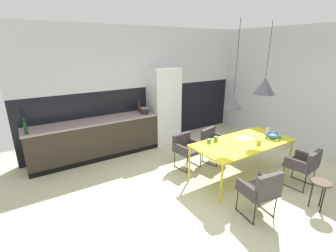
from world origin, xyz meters
TOP-DOWN VIEW (x-y plane):
  - ground_plane at (0.00, 0.00)m, footprint 7.90×7.90m
  - back_wall_splashback_dark at (0.00, 2.85)m, footprint 6.08×0.12m
  - back_wall_panel_upper at (0.00, 2.85)m, footprint 6.08×0.12m
  - side_wall_right at (2.98, 0.00)m, footprint 0.12×5.82m
  - kitchen_counter at (-1.44, 2.49)m, footprint 2.94×0.63m
  - refrigerator_column at (0.40, 2.49)m, footprint 0.73×0.60m
  - dining_table at (0.69, 0.05)m, footprint 1.97×0.93m
  - armchair_near_window at (0.70, 0.90)m, footprint 0.58×0.57m
  - armchair_far_side at (1.38, -0.81)m, footprint 0.54×0.52m
  - armchair_head_of_table at (0.04, 1.00)m, footprint 0.54×0.53m
  - armchair_by_stool at (0.01, -0.93)m, footprint 0.54×0.53m
  - fruit_bowl at (1.35, -0.12)m, footprint 0.30×0.30m
  - open_book at (0.85, 0.16)m, footprint 0.28×0.23m
  - mug_wide_latte at (0.11, 0.37)m, footprint 0.12×0.08m
  - mug_glass_clear at (0.28, 0.36)m, footprint 0.12×0.08m
  - mug_short_terracotta at (0.84, -0.19)m, footprint 0.13×0.08m
  - mug_dark_espresso at (1.59, 0.17)m, footprint 0.12×0.07m
  - cooking_pot at (-0.21, 2.40)m, footprint 0.22×0.22m
  - bottle_wine_green at (-2.78, 2.31)m, footprint 0.07×0.07m
  - bottle_vinegar_dark at (-0.25, 2.61)m, footprint 0.06×0.06m
  - side_stool at (0.95, -1.30)m, footprint 0.29×0.29m
  - pendant_lamp_over_table_near at (0.29, 0.03)m, footprint 0.32×0.32m
  - pendant_lamp_over_table_far at (1.08, 0.02)m, footprint 0.39×0.39m

SIDE VIEW (x-z plane):
  - ground_plane at x=0.00m, z-range 0.00..0.00m
  - side_stool at x=0.95m, z-range 0.19..0.68m
  - kitchen_counter at x=-1.44m, z-range 0.00..0.89m
  - armchair_head_of_table at x=0.04m, z-range 0.11..0.82m
  - armchair_near_window at x=0.70m, z-range 0.12..0.86m
  - armchair_far_side at x=1.38m, z-range 0.12..0.86m
  - armchair_by_stool at x=0.01m, z-range 0.11..0.89m
  - dining_table at x=0.69m, z-range 0.33..1.08m
  - back_wall_splashback_dark at x=0.00m, z-range 0.00..1.48m
  - open_book at x=0.85m, z-range 0.74..0.76m
  - mug_wide_latte at x=0.11m, z-range 0.74..0.83m
  - mug_dark_espresso at x=1.59m, z-range 0.74..0.83m
  - mug_short_terracotta at x=0.84m, z-range 0.74..0.84m
  - mug_glass_clear at x=0.28m, z-range 0.74..0.85m
  - fruit_bowl at x=1.35m, z-range 0.76..0.85m
  - cooking_pot at x=-0.21m, z-range 0.88..1.06m
  - refrigerator_column at x=0.40m, z-range 0.00..1.97m
  - bottle_vinegar_dark at x=-0.25m, z-range 0.86..1.15m
  - bottle_wine_green at x=-2.78m, z-range 0.86..1.19m
  - side_wall_right at x=2.98m, z-range 0.00..2.95m
  - pendant_lamp_over_table_near at x=0.29m, z-range 0.86..2.30m
  - pendant_lamp_over_table_far at x=1.08m, z-range 1.15..2.42m
  - back_wall_panel_upper at x=0.00m, z-range 1.48..2.95m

